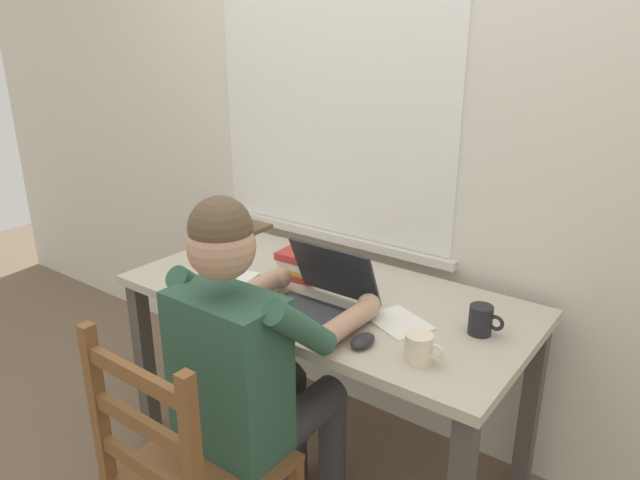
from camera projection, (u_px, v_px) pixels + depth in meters
The scene contains 13 objects.
ground_plane at pixel (324, 459), 2.38m from camera, with size 8.00×8.00×0.00m, color brown.
back_wall at pixel (391, 128), 2.28m from camera, with size 6.00×0.08×2.60m.
desk at pixel (325, 316), 2.16m from camera, with size 1.49×0.73×0.75m.
seated_person at pixel (254, 364), 1.78m from camera, with size 0.50×0.60×1.25m.
wooden_chair at pixel (190, 475), 1.65m from camera, with size 0.42×0.42×0.94m.
laptop at pixel (318, 299), 1.95m from camera, with size 0.33×0.32×0.22m.
computer_mouse at pixel (363, 341), 1.75m from camera, with size 0.06×0.10×0.03m, color #232328.
coffee_mug_white at pixel (420, 348), 1.66m from camera, with size 0.12×0.08×0.09m.
coffee_mug_dark at pixel (481, 320), 1.81m from camera, with size 0.11×0.07×0.10m.
book_stack_main at pixel (302, 265), 2.23m from camera, with size 0.20×0.15×0.10m.
paper_pile_near_laptop at pixel (399, 322), 1.89m from camera, with size 0.20×0.15×0.01m, color white.
paper_pile_back_corner at pixel (228, 277), 2.23m from camera, with size 0.19×0.15×0.01m, color white.
landscape_photo_print at pixel (229, 291), 2.13m from camera, with size 0.13×0.09×0.00m, color #C63D33.
Camera 1 is at (1.14, -1.56, 1.65)m, focal length 32.50 mm.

